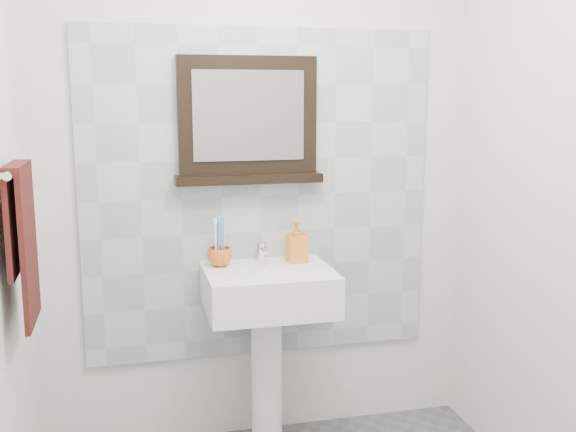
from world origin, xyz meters
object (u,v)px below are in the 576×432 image
object	(u,v)px
soap_dispenser	(297,241)
hand_towel	(22,232)
framed_mirror	(248,123)
pedestal_sink	(268,309)
toothbrush_cup	(220,257)

from	to	relation	value
soap_dispenser	hand_towel	size ratio (longest dim) A/B	0.34
soap_dispenser	framed_mirror	size ratio (longest dim) A/B	0.28
framed_mirror	hand_towel	xyz separation A→B (m)	(-0.88, -0.59, -0.33)
pedestal_sink	toothbrush_cup	world-z (taller)	pedestal_sink
pedestal_sink	hand_towel	xyz separation A→B (m)	(-0.93, -0.40, 0.48)
toothbrush_cup	hand_towel	bearing A→B (deg)	-145.63
framed_mirror	pedestal_sink	bearing A→B (deg)	-75.58
toothbrush_cup	soap_dispenser	distance (m)	0.35
soap_dispenser	framed_mirror	xyz separation A→B (m)	(-0.20, 0.09, 0.53)
hand_towel	soap_dispenser	bearing A→B (deg)	24.81
toothbrush_cup	pedestal_sink	bearing A→B (deg)	-26.59
framed_mirror	hand_towel	world-z (taller)	framed_mirror
pedestal_sink	soap_dispenser	bearing A→B (deg)	32.37
pedestal_sink	toothbrush_cup	size ratio (longest dim) A/B	9.08
pedestal_sink	soap_dispenser	size ratio (longest dim) A/B	5.14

